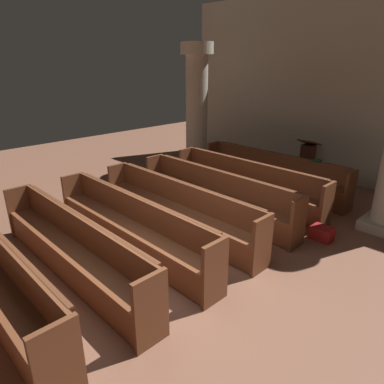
{
  "coord_description": "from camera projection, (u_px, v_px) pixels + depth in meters",
  "views": [
    {
      "loc": [
        3.27,
        -2.52,
        2.88
      ],
      "look_at": [
        -0.75,
        1.41,
        0.75
      ],
      "focal_mm": 32.49,
      "sensor_mm": 36.0,
      "label": 1
    }
  ],
  "objects": [
    {
      "name": "pew_row_0",
      "position": [
        272.0,
        171.0,
        8.07
      ],
      "size": [
        3.7,
        0.47,
        0.87
      ],
      "color": "brown",
      "rests_on": "ground"
    },
    {
      "name": "pew_row_1",
      "position": [
        246.0,
        181.0,
        7.42
      ],
      "size": [
        3.7,
        0.46,
        0.87
      ],
      "color": "brown",
      "rests_on": "ground"
    },
    {
      "name": "pillar_far_side",
      "position": [
        197.0,
        106.0,
        9.42
      ],
      "size": [
        0.86,
        0.86,
        3.34
      ],
      "color": "#B6AD9A",
      "rests_on": "ground"
    },
    {
      "name": "back_wall",
      "position": [
        359.0,
        90.0,
        8.04
      ],
      "size": [
        10.0,
        0.16,
        4.5
      ],
      "primitive_type": "cube",
      "color": "beige",
      "rests_on": "ground"
    },
    {
      "name": "hymn_book",
      "position": [
        317.0,
        160.0,
        7.4
      ],
      "size": [
        0.15,
        0.2,
        0.03
      ],
      "primitive_type": "cube",
      "color": "#194723",
      "rests_on": "pew_row_0"
    },
    {
      "name": "pew_row_2",
      "position": [
        215.0,
        192.0,
        6.78
      ],
      "size": [
        3.7,
        0.46,
        0.87
      ],
      "color": "brown",
      "rests_on": "ground"
    },
    {
      "name": "pew_row_3",
      "position": [
        177.0,
        206.0,
        6.13
      ],
      "size": [
        3.7,
        0.47,
        0.87
      ],
      "color": "brown",
      "rests_on": "ground"
    },
    {
      "name": "pew_row_4",
      "position": [
        130.0,
        224.0,
        5.48
      ],
      "size": [
        3.7,
        0.46,
        0.87
      ],
      "color": "brown",
      "rests_on": "ground"
    },
    {
      "name": "lectern",
      "position": [
        307.0,
        164.0,
        8.68
      ],
      "size": [
        0.48,
        0.45,
        1.08
      ],
      "color": "#411E13",
      "rests_on": "ground"
    },
    {
      "name": "ground_plane",
      "position": [
        157.0,
        280.0,
        4.86
      ],
      "size": [
        19.2,
        19.2,
        0.0
      ],
      "primitive_type": "plane",
      "color": "brown"
    },
    {
      "name": "kneeler_box_red",
      "position": [
        322.0,
        233.0,
        5.93
      ],
      "size": [
        0.35,
        0.26,
        0.23
      ],
      "primitive_type": "cube",
      "color": "maroon",
      "rests_on": "ground"
    },
    {
      "name": "pew_row_5",
      "position": [
        71.0,
        246.0,
        4.83
      ],
      "size": [
        3.7,
        0.46,
        0.87
      ],
      "color": "brown",
      "rests_on": "ground"
    }
  ]
}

